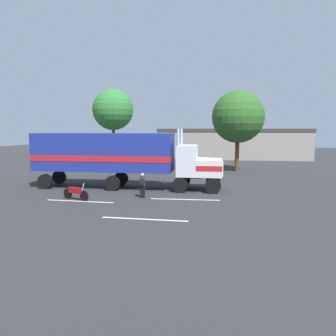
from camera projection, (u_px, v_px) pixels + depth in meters
The scene contains 11 objects.
ground_plane at pixel (189, 189), 23.68m from camera, with size 120.00×120.00×0.00m, color #2D2D30.
lane_stripe_near at pixel (185, 199), 20.19m from camera, with size 4.40×0.16×0.01m, color silver.
lane_stripe_mid at pixel (80, 201), 19.70m from camera, with size 4.40×0.16×0.01m, color silver.
lane_stripe_far at pixel (145, 219), 15.79m from camera, with size 4.40×0.16×0.01m, color silver.
semi_truck at pixel (118, 155), 23.86m from camera, with size 14.38×5.04×4.50m.
person_bystander at pixel (143, 184), 20.60m from camera, with size 0.38×0.48×1.63m.
parked_car at pixel (145, 164), 33.05m from camera, with size 4.65×2.57×1.57m.
motorcycle at pixel (76, 192), 20.06m from camera, with size 2.08×0.55×1.12m.
tree_left at pixel (238, 117), 32.96m from camera, with size 5.42×5.42×8.42m.
tree_center at pixel (113, 110), 44.29m from camera, with size 5.68×5.68×9.96m.
building_backdrop at pixel (232, 142), 47.95m from camera, with size 22.84×9.75×4.49m.
Camera 1 is at (5.67, -22.66, 4.49)m, focal length 33.90 mm.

